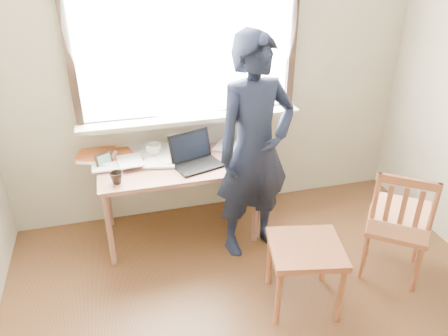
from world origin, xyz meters
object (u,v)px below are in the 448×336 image
object	(u,v)px
laptop	(195,157)
side_chair	(399,220)
work_chair	(306,255)
mug_dark	(117,178)
desk	(178,172)
person	(255,150)
mug_white	(154,150)

from	to	relation	value
laptop	side_chair	world-z (taller)	laptop
work_chair	side_chair	xyz separation A→B (m)	(0.77, 0.11, 0.07)
mug_dark	side_chair	world-z (taller)	side_chair
mug_dark	work_chair	bearing A→B (deg)	-35.65
mug_dark	work_chair	xyz separation A→B (m)	(1.15, -0.83, -0.30)
desk	mug_dark	size ratio (longest dim) A/B	13.02
person	laptop	bearing A→B (deg)	132.96
mug_dark	person	size ratio (longest dim) A/B	0.05
work_chair	person	distance (m)	0.85
side_chair	mug_white	bearing A→B (deg)	145.53
laptop	work_chair	bearing A→B (deg)	-61.15
mug_white	person	distance (m)	0.87
work_chair	person	size ratio (longest dim) A/B	0.32
work_chair	person	world-z (taller)	person
work_chair	side_chair	bearing A→B (deg)	8.32
mug_dark	work_chair	distance (m)	1.45
laptop	mug_white	distance (m)	0.37
side_chair	person	distance (m)	1.15
desk	mug_dark	xyz separation A→B (m)	(-0.48, -0.18, 0.11)
side_chair	desk	bearing A→B (deg)	148.13
side_chair	person	size ratio (longest dim) A/B	0.52
laptop	work_chair	distance (m)	1.16
laptop	mug_dark	xyz separation A→B (m)	(-0.61, -0.15, -0.01)
laptop	side_chair	xyz separation A→B (m)	(1.31, -0.87, -0.25)
work_chair	laptop	bearing A→B (deg)	118.85
mug_white	side_chair	xyz separation A→B (m)	(1.60, -1.10, -0.24)
desk	work_chair	world-z (taller)	desk
mug_white	work_chair	world-z (taller)	mug_white
laptop	mug_dark	bearing A→B (deg)	-166.09
desk	mug_dark	distance (m)	0.52
desk	work_chair	bearing A→B (deg)	-56.21
side_chair	person	world-z (taller)	person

